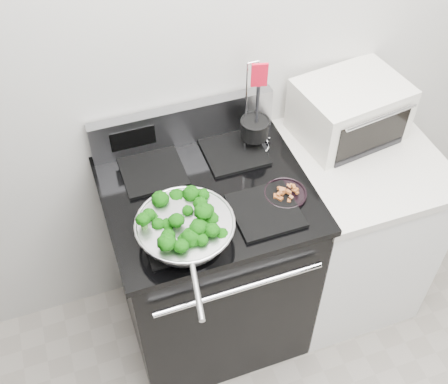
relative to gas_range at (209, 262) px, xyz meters
name	(u,v)px	position (x,y,z in m)	size (l,w,h in m)	color
back_wall	(252,39)	(0.30, 0.34, 0.86)	(4.00, 0.02, 2.70)	beige
gas_range	(209,262)	(0.00, 0.00, 0.00)	(0.79, 0.69, 1.13)	black
counter	(347,226)	(0.68, 0.00, -0.03)	(0.62, 0.68, 0.92)	white
skillet	(185,229)	(-0.14, -0.20, 0.52)	(0.35, 0.56, 0.08)	silver
broccoli_pile	(185,225)	(-0.14, -0.19, 0.54)	(0.28, 0.28, 0.10)	black
bacon_plate	(285,192)	(0.27, -0.12, 0.48)	(0.16, 0.16, 0.04)	black
utensil_holder	(254,133)	(0.26, 0.18, 0.53)	(0.13, 0.13, 0.41)	silver
toaster_oven	(350,110)	(0.68, 0.16, 0.55)	(0.47, 0.38, 0.24)	silver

